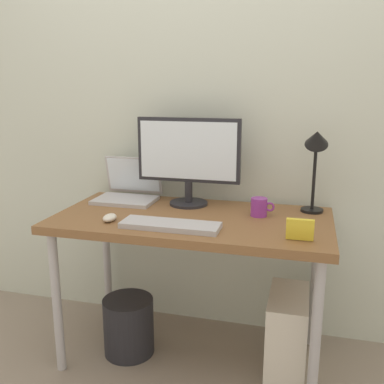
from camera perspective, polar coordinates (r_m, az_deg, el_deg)
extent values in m
plane|color=gray|center=(2.43, 0.00, -20.48)|extent=(6.00, 6.00, 0.00)
cube|color=silver|center=(2.39, 2.48, 12.14)|extent=(4.40, 0.04, 2.60)
cube|color=brown|center=(2.11, 0.00, -3.70)|extent=(1.31, 0.66, 0.04)
cylinder|color=#B2B2B7|center=(2.25, -17.21, -13.62)|extent=(0.04, 0.04, 0.72)
cylinder|color=#B2B2B7|center=(1.95, 15.80, -17.96)|extent=(0.04, 0.04, 0.72)
cylinder|color=#B2B2B7|center=(2.68, -11.02, -8.67)|extent=(0.04, 0.04, 0.72)
cylinder|color=#B2B2B7|center=(2.43, 15.70, -11.29)|extent=(0.04, 0.04, 0.72)
cylinder|color=#232328|center=(2.30, -0.45, -1.46)|extent=(0.20, 0.20, 0.01)
cylinder|color=#232328|center=(2.29, -0.45, 0.04)|extent=(0.04, 0.04, 0.11)
cube|color=#232328|center=(2.25, -0.46, 5.48)|extent=(0.54, 0.03, 0.33)
cube|color=white|center=(2.23, -0.58, 5.42)|extent=(0.50, 0.01, 0.29)
cube|color=#B2B2B7|center=(2.38, -8.71, -1.06)|extent=(0.32, 0.22, 0.02)
cube|color=#B2B2B7|center=(2.47, -7.59, 2.22)|extent=(0.32, 0.05, 0.21)
cube|color=white|center=(2.46, -7.66, 2.23)|extent=(0.30, 0.04, 0.18)
cylinder|color=black|center=(2.26, 15.35, -2.30)|extent=(0.11, 0.11, 0.01)
cylinder|color=black|center=(2.22, 15.63, 1.95)|extent=(0.02, 0.02, 0.33)
cone|color=black|center=(2.15, 15.97, 6.79)|extent=(0.11, 0.14, 0.13)
cube|color=#B2B2B7|center=(1.93, -2.83, -4.34)|extent=(0.44, 0.14, 0.02)
ellipsoid|color=silver|center=(2.06, -10.67, -3.31)|extent=(0.06, 0.09, 0.03)
cylinder|color=purple|center=(2.12, 8.72, -1.95)|extent=(0.08, 0.08, 0.09)
torus|color=purple|center=(2.11, 10.11, -1.93)|extent=(0.05, 0.01, 0.05)
cube|color=yellow|center=(1.82, 13.90, -4.76)|extent=(0.11, 0.03, 0.09)
cube|color=silver|center=(2.23, 12.26, -17.83)|extent=(0.18, 0.36, 0.42)
cylinder|color=#232328|center=(2.40, -8.26, -16.87)|extent=(0.26, 0.26, 0.30)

